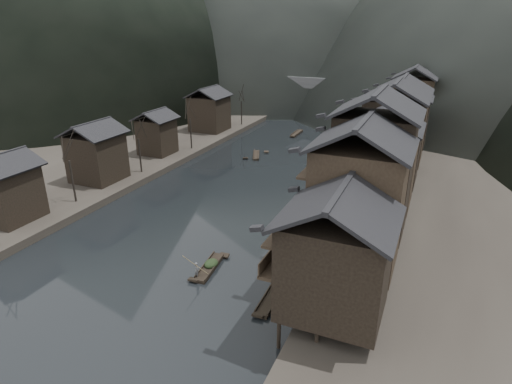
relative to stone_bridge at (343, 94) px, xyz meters
The scene contains 12 objects.
water 72.18m from the stone_bridge, 90.00° to the right, with size 300.00×300.00×0.00m, color black.
left_bank 47.64m from the stone_bridge, 137.56° to the right, with size 40.00×200.00×1.20m, color #2D2823.
stilt_houses 55.81m from the stone_bridge, 71.91° to the right, with size 9.00×67.60×16.45m.
left_houses 55.79m from the stone_bridge, 111.56° to the right, with size 8.10×53.20×8.73m.
bare_trees 55.91m from the stone_bridge, 107.71° to the right, with size 3.79×61.74×7.58m.
moored_sampans 54.92m from the stone_bridge, 77.25° to the right, with size 3.04×55.07×0.47m.
midriver_boats 25.05m from the stone_bridge, 101.25° to the right, with size 4.73×36.00×0.45m.
stone_bridge is the anchor object (origin of this frame).
hero_sampan 75.46m from the stone_bridge, 86.56° to the right, with size 1.74×5.62×0.44m.
cargo_heap 75.17m from the stone_bridge, 86.53° to the right, with size 1.22×1.60×0.73m, color black.
boatman 77.31m from the stone_bridge, 86.81° to the right, with size 0.56×0.37×1.53m, color #5A5A5C.
bamboo_pole 77.24m from the stone_bridge, 86.66° to the right, with size 0.06×0.06×4.27m, color #8C7A51.
Camera 1 is at (22.38, -33.44, 21.96)m, focal length 30.00 mm.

